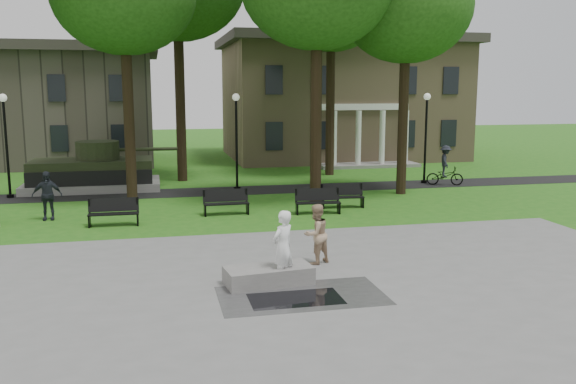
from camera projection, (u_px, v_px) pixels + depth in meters
name	position (u px, v px, depth m)	size (l,w,h in m)	color
ground	(276.00, 255.00, 18.29)	(120.00, 120.00, 0.00)	#236217
plaza	(321.00, 314.00, 13.48)	(22.00, 16.00, 0.02)	gray
footpath	(228.00, 191.00, 29.84)	(44.00, 2.60, 0.01)	black
building_right	(339.00, 97.00, 44.73)	(17.00, 12.00, 8.60)	#9E8460
building_left	(38.00, 109.00, 40.86)	(15.00, 10.00, 7.20)	#4C443D
tree_3	(407.00, 8.00, 27.71)	(6.00, 6.00, 11.19)	black
tree_5	(331.00, 3.00, 33.95)	(6.40, 6.40, 12.44)	black
lamp_left	(6.00, 137.00, 27.53)	(0.36, 0.36, 4.73)	black
lamp_mid	(236.00, 133.00, 29.77)	(0.36, 0.36, 4.73)	black
lamp_right	(426.00, 131.00, 31.91)	(0.36, 0.36, 4.73)	black
tank_monument	(93.00, 172.00, 30.25)	(7.45, 3.40, 2.40)	gray
puddle	(296.00, 299.00, 14.44)	(2.20, 1.20, 0.00)	black
concrete_block	(269.00, 275.00, 15.53)	(2.20, 1.00, 0.45)	gray
skateboard	(293.00, 282.00, 15.60)	(0.78, 0.20, 0.07)	brown
skateboarder	(283.00, 248.00, 15.40)	(0.70, 0.46, 1.91)	white
friend_watching	(316.00, 234.00, 17.26)	(0.84, 0.65, 1.72)	tan
pedestrian_walker	(47.00, 196.00, 23.12)	(1.10, 0.46, 1.88)	#20242B
cyclist	(445.00, 169.00, 31.56)	(1.96, 1.25, 2.07)	black
park_bench_0	(114.00, 211.00, 22.23)	(1.81, 0.55, 1.00)	black
park_bench_1	(226.00, 202.00, 24.20)	(1.81, 0.57, 1.00)	black
park_bench_2	(317.00, 201.00, 24.41)	(1.83, 0.69, 1.00)	black
park_bench_3	(342.00, 195.00, 25.65)	(1.83, 0.69, 1.00)	black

